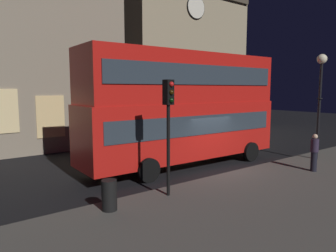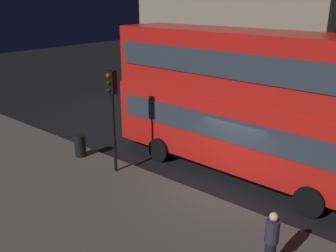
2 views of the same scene
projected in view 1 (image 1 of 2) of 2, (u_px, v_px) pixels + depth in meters
The scene contains 9 objects.
ground_plane at pixel (213, 170), 14.76m from camera, with size 80.00×80.00×0.00m, color black.
building_with_clock at pixel (5, 9), 20.29m from camera, with size 12.68×9.31×18.14m.
building_plain_facade at pixel (177, 52), 31.28m from camera, with size 12.81×7.31×15.00m.
double_decker_bus at pixel (183, 105), 15.21m from camera, with size 10.68×3.07×5.54m.
traffic_light_near_kerb at pixel (169, 113), 10.55m from camera, with size 0.35×0.38×4.03m.
traffic_light_far_side at pixel (248, 104), 22.69m from camera, with size 0.33×0.37×3.80m.
street_lamp at pixel (321, 83), 16.05m from camera, with size 0.50×0.50×5.49m.
pedestrian at pixel (314, 152), 13.98m from camera, with size 0.34×0.34×1.71m.
litter_bin at pixel (109, 195), 9.50m from camera, with size 0.47×0.47×0.95m, color black.
Camera 1 is at (-10.45, -10.15, 3.83)m, focal length 33.15 mm.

